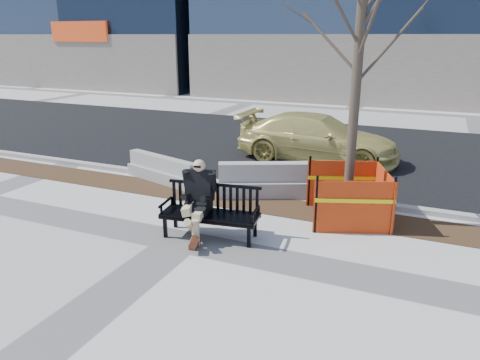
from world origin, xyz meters
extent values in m
plane|color=beige|center=(0.00, 0.00, 0.00)|extent=(120.00, 120.00, 0.00)
cube|color=#47301C|center=(0.00, 2.60, 0.00)|extent=(40.00, 1.20, 0.02)
cube|color=black|center=(0.00, 8.80, 0.00)|extent=(60.00, 10.40, 0.01)
cube|color=#9E9B93|center=(0.00, 3.55, 0.06)|extent=(60.00, 0.25, 0.12)
imported|color=#CFC166|center=(0.92, 7.16, 0.00)|extent=(5.27, 2.24, 1.52)
camera|label=1|loc=(4.43, -7.20, 3.96)|focal=34.13mm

